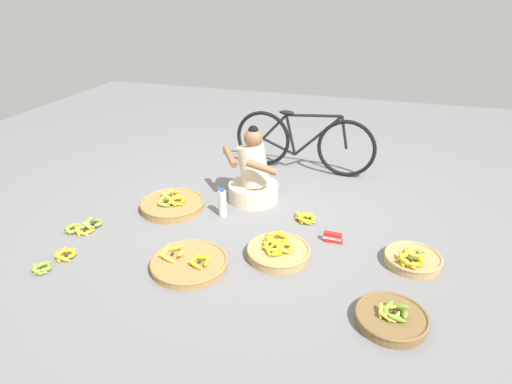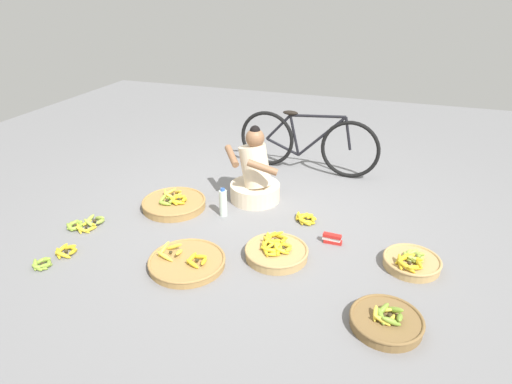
{
  "view_description": "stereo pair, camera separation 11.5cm",
  "coord_description": "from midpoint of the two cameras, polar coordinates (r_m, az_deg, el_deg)",
  "views": [
    {
      "loc": [
        1.05,
        -3.63,
        2.11
      ],
      "look_at": [
        0.0,
        -0.2,
        0.35
      ],
      "focal_mm": 30.7,
      "sensor_mm": 36.0,
      "label": 1
    },
    {
      "loc": [
        1.16,
        -3.6,
        2.11
      ],
      "look_at": [
        0.0,
        -0.2,
        0.35
      ],
      "focal_mm": 30.7,
      "sensor_mm": 36.0,
      "label": 2
    }
  ],
  "objects": [
    {
      "name": "water_bottle",
      "position": [
        4.28,
        -5.16,
        -1.47
      ],
      "size": [
        0.08,
        0.08,
        0.29
      ],
      "color": "silver",
      "rests_on": "ground"
    },
    {
      "name": "packet_carton_stack",
      "position": [
        3.94,
        9.16,
        -5.85
      ],
      "size": [
        0.18,
        0.06,
        0.09
      ],
      "color": "red",
      "rests_on": "ground"
    },
    {
      "name": "banana_basket_back_left",
      "position": [
        3.7,
        2.02,
        -7.71
      ],
      "size": [
        0.53,
        0.53,
        0.15
      ],
      "color": "tan",
      "rests_on": "ground"
    },
    {
      "name": "banana_basket_front_right",
      "position": [
        3.19,
        16.22,
        -15.48
      ],
      "size": [
        0.49,
        0.49,
        0.15
      ],
      "color": "brown",
      "rests_on": "ground"
    },
    {
      "name": "banana_basket_back_right",
      "position": [
        4.52,
        -11.54,
        -1.59
      ],
      "size": [
        0.64,
        0.64,
        0.16
      ],
      "color": "#A87F47",
      "rests_on": "ground"
    },
    {
      "name": "loose_bananas_back_center",
      "position": [
        4.41,
        -22.37,
        -4.24
      ],
      "size": [
        0.3,
        0.32,
        0.09
      ],
      "color": "#8CAD38",
      "rests_on": "ground"
    },
    {
      "name": "loose_bananas_near_bicycle",
      "position": [
        4.25,
        5.72,
        -3.37
      ],
      "size": [
        0.22,
        0.21,
        0.09
      ],
      "color": "gold",
      "rests_on": "ground"
    },
    {
      "name": "ground_plane",
      "position": [
        4.33,
        0.01,
        -3.05
      ],
      "size": [
        10.0,
        10.0,
        0.0
      ],
      "primitive_type": "plane",
      "color": "slate"
    },
    {
      "name": "bicycle_leaning",
      "position": [
        5.25,
        5.53,
        6.48
      ],
      "size": [
        1.7,
        0.15,
        0.73
      ],
      "color": "black",
      "rests_on": "ground"
    },
    {
      "name": "banana_basket_front_left",
      "position": [
        3.63,
        -9.62,
        -9.09
      ],
      "size": [
        0.63,
        0.63,
        0.14
      ],
      "color": "#A87F47",
      "rests_on": "ground"
    },
    {
      "name": "loose_bananas_mid_left",
      "position": [
        4.01,
        -25.57,
        -8.12
      ],
      "size": [
        0.25,
        0.4,
        0.09
      ],
      "color": "gold",
      "rests_on": "ground"
    },
    {
      "name": "banana_basket_mid_right",
      "position": [
        3.81,
        18.92,
        -8.23
      ],
      "size": [
        0.46,
        0.46,
        0.15
      ],
      "color": "tan",
      "rests_on": "ground"
    },
    {
      "name": "vendor_woman_front",
      "position": [
        4.52,
        -1.1,
        1.94
      ],
      "size": [
        0.67,
        0.53,
        0.81
      ],
      "color": "beige",
      "rests_on": "ground"
    }
  ]
}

